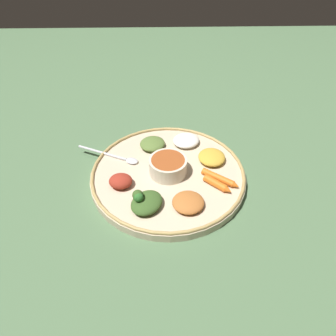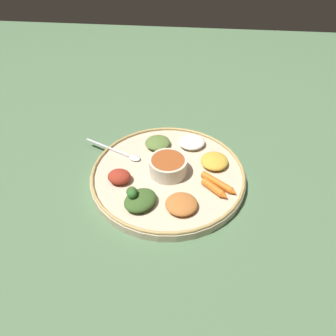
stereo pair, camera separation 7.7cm
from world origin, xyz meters
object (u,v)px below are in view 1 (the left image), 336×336
carrot_near_spoon (217,184)px  center_bowl (168,166)px  greens_pile (145,201)px  carrot_outer (220,178)px  spoon (117,157)px

carrot_near_spoon → center_bowl: bearing=154.9°
greens_pile → center_bowl: bearing=64.1°
greens_pile → carrot_outer: greens_pile is taller
carrot_near_spoon → carrot_outer: size_ratio=0.75×
greens_pile → carrot_near_spoon: bearing=18.4°
center_bowl → carrot_outer: size_ratio=1.06×
center_bowl → carrot_near_spoon: center_bowl is taller
greens_pile → carrot_near_spoon: greens_pile is taller
spoon → carrot_near_spoon: 0.28m
spoon → carrot_outer: size_ratio=1.93×
center_bowl → carrot_outer: bearing=-15.1°
center_bowl → greens_pile: (-0.05, -0.11, -0.01)m
center_bowl → carrot_near_spoon: 0.13m
greens_pile → carrot_outer: (0.18, 0.08, -0.01)m
spoon → carrot_near_spoon: carrot_near_spoon is taller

